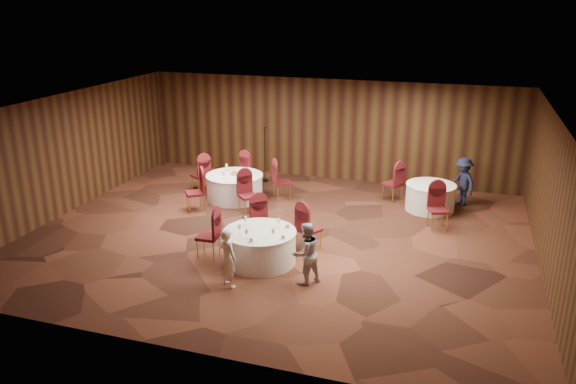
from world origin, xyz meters
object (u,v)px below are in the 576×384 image
(table_left, at_px, (235,187))
(woman_b, at_px, (306,253))
(table_main, at_px, (260,246))
(mic_stand, at_px, (265,165))
(table_right, at_px, (430,197))
(man_c, at_px, (463,182))
(woman_a, at_px, (228,258))

(table_left, distance_m, woman_b, 5.45)
(table_main, bearing_deg, mic_stand, 108.83)
(mic_stand, bearing_deg, table_right, -11.53)
(mic_stand, height_order, man_c, mic_stand)
(table_left, bearing_deg, table_main, -59.63)
(table_left, xyz_separation_m, table_right, (5.48, 0.84, 0.00))
(table_left, distance_m, woman_a, 5.26)
(table_right, bearing_deg, table_left, -171.32)
(table_left, relative_size, table_right, 1.21)
(table_main, bearing_deg, woman_a, -100.16)
(woman_a, xyz_separation_m, woman_b, (1.45, 0.61, 0.04))
(table_main, relative_size, woman_b, 1.22)
(table_right, xyz_separation_m, woman_a, (-3.56, -5.72, 0.25))
(woman_a, relative_size, man_c, 0.90)
(table_left, xyz_separation_m, woman_a, (1.92, -4.89, 0.25))
(table_right, xyz_separation_m, man_c, (0.82, 0.66, 0.32))
(table_main, relative_size, table_right, 1.19)
(table_main, bearing_deg, woman_b, -26.77)
(table_right, bearing_deg, table_main, -126.60)
(mic_stand, distance_m, woman_b, 6.93)
(table_left, xyz_separation_m, woman_b, (3.37, -4.28, 0.29))
(table_right, height_order, woman_a, woman_a)
(table_left, height_order, woman_b, woman_b)
(mic_stand, xyz_separation_m, man_c, (6.05, -0.40, 0.17))
(mic_stand, bearing_deg, table_left, -97.39)
(woman_a, bearing_deg, woman_b, -126.55)
(table_right, height_order, mic_stand, mic_stand)
(table_left, xyz_separation_m, man_c, (6.30, 1.50, 0.32))
(table_right, relative_size, mic_stand, 0.77)
(table_left, bearing_deg, woman_a, -68.54)
(woman_b, bearing_deg, table_left, -102.75)
(table_right, distance_m, woman_a, 6.74)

